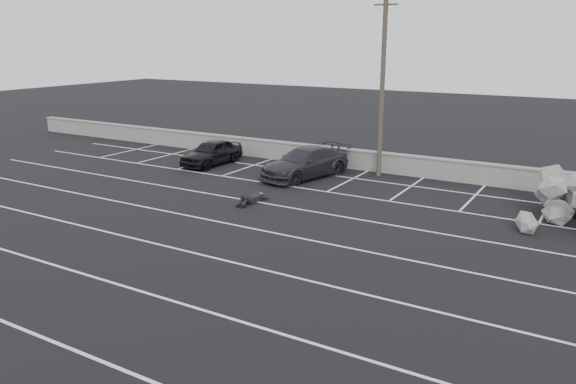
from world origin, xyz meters
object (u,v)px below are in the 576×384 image
Objects in this scene: car_right at (305,163)px; utility_pole at (382,86)px; person at (255,195)px; car_left at (212,152)px.

car_right is 5.36m from utility_pole.
car_right reaches higher than person.
car_right is at bearing 90.69° from person.
person is (0.21, -4.83, -0.51)m from car_right.
utility_pole is 3.69× the size of person.
car_right is at bearing -143.91° from utility_pole.
utility_pole is at bearing 66.12° from person.
person is at bearing -72.13° from car_right.
utility_pole is at bearing 15.48° from car_left.
car_left is at bearing -164.22° from car_right.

